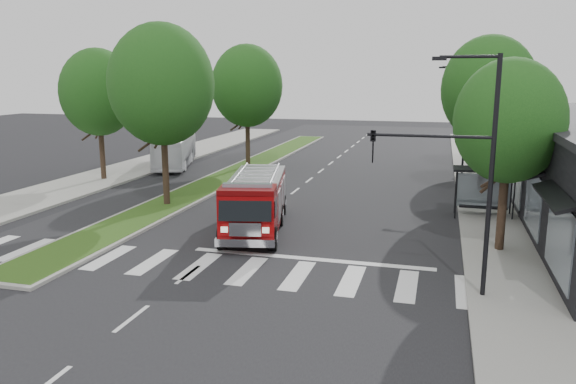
# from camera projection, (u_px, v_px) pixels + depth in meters

# --- Properties ---
(ground) EXTENTS (140.00, 140.00, 0.00)m
(ground) POSITION_uv_depth(u_px,v_px,m) (227.00, 244.00, 24.79)
(ground) COLOR black
(ground) RESTS_ON ground
(sidewalk_right) EXTENTS (5.00, 80.00, 0.15)m
(sidewalk_right) POSITION_uv_depth(u_px,v_px,m) (505.00, 209.00, 31.00)
(sidewalk_right) COLOR gray
(sidewalk_right) RESTS_ON ground
(sidewalk_left) EXTENTS (5.00, 80.00, 0.15)m
(sidewalk_left) POSITION_uv_depth(u_px,v_px,m) (81.00, 184.00, 37.96)
(sidewalk_left) COLOR gray
(sidewalk_left) RESTS_ON ground
(median) EXTENTS (3.00, 50.00, 0.15)m
(median) POSITION_uv_depth(u_px,v_px,m) (240.00, 171.00, 43.32)
(median) COLOR gray
(median) RESTS_ON ground
(bus_shelter) EXTENTS (3.20, 1.60, 2.61)m
(bus_shelter) POSITION_uv_depth(u_px,v_px,m) (485.00, 179.00, 29.18)
(bus_shelter) COLOR black
(bus_shelter) RESTS_ON ground
(tree_right_near) EXTENTS (4.40, 4.40, 8.05)m
(tree_right_near) POSITION_uv_depth(u_px,v_px,m) (509.00, 121.00, 22.59)
(tree_right_near) COLOR black
(tree_right_near) RESTS_ON ground
(tree_right_mid) EXTENTS (5.60, 5.60, 9.72)m
(tree_right_mid) POSITION_uv_depth(u_px,v_px,m) (489.00, 89.00, 33.71)
(tree_right_mid) COLOR black
(tree_right_mid) RESTS_ON ground
(tree_right_far) EXTENTS (5.00, 5.00, 8.73)m
(tree_right_far) POSITION_uv_depth(u_px,v_px,m) (478.00, 95.00, 43.29)
(tree_right_far) COLOR black
(tree_right_far) RESTS_ON ground
(tree_median_near) EXTENTS (5.80, 5.80, 10.16)m
(tree_median_near) POSITION_uv_depth(u_px,v_px,m) (162.00, 85.00, 30.61)
(tree_median_near) COLOR black
(tree_median_near) RESTS_ON ground
(tree_median_far) EXTENTS (5.60, 5.60, 9.72)m
(tree_median_far) POSITION_uv_depth(u_px,v_px,m) (247.00, 86.00, 43.89)
(tree_median_far) COLOR black
(tree_median_far) RESTS_ON ground
(tree_left_mid) EXTENTS (5.20, 5.20, 9.16)m
(tree_left_mid) POSITION_uv_depth(u_px,v_px,m) (98.00, 92.00, 38.47)
(tree_left_mid) COLOR black
(tree_left_mid) RESTS_ON ground
(streetlight_right_near) EXTENTS (4.08, 0.22, 8.00)m
(streetlight_right_near) POSITION_uv_depth(u_px,v_px,m) (463.00, 160.00, 18.05)
(streetlight_right_near) COLOR black
(streetlight_right_near) RESTS_ON ground
(streetlight_right_far) EXTENTS (2.11, 0.20, 8.00)m
(streetlight_right_far) POSITION_uv_depth(u_px,v_px,m) (463.00, 116.00, 40.09)
(streetlight_right_far) COLOR black
(streetlight_right_far) RESTS_ON ground
(fire_engine) EXTENTS (4.10, 8.54, 2.85)m
(fire_engine) POSITION_uv_depth(u_px,v_px,m) (256.00, 202.00, 26.85)
(fire_engine) COLOR #590406
(fire_engine) RESTS_ON ground
(city_bus) EXTENTS (5.29, 10.02, 2.73)m
(city_bus) POSITION_uv_depth(u_px,v_px,m) (175.00, 150.00, 45.73)
(city_bus) COLOR silver
(city_bus) RESTS_ON ground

